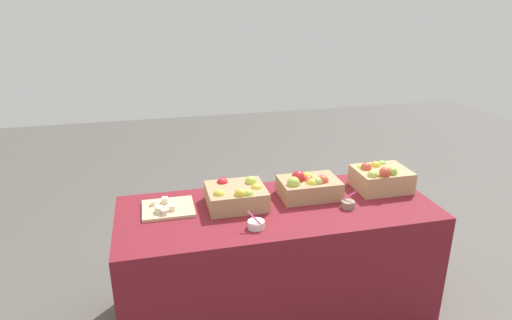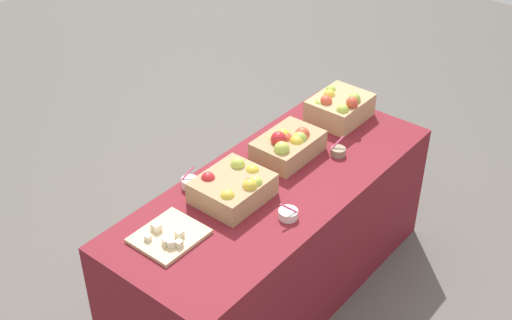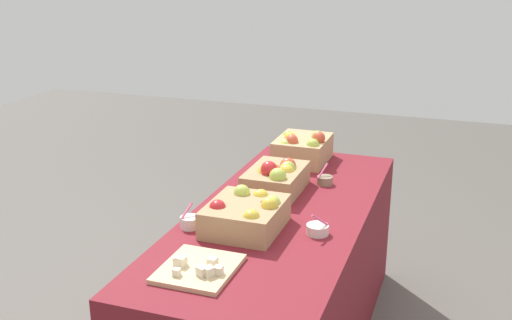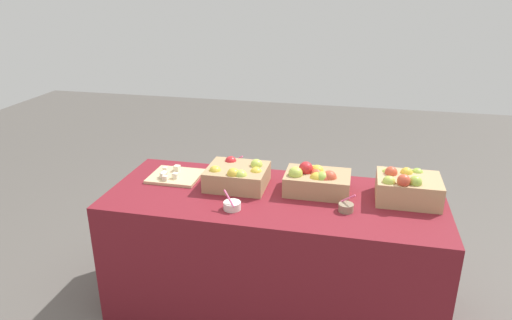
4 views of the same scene
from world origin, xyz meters
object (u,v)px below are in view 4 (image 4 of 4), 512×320
(apple_crate_right, at_px, (238,176))
(cutting_board_back, at_px, (175,176))
(apple_crate_middle, at_px, (316,180))
(sample_bowl_mid, at_px, (236,167))
(sample_bowl_far, at_px, (346,207))
(apple_crate_left, at_px, (407,187))
(sample_bowl_near, at_px, (232,205))

(apple_crate_right, distance_m, cutting_board_back, 0.42)
(apple_crate_middle, xyz_separation_m, apple_crate_right, (-0.46, -0.02, -0.01))
(apple_crate_middle, height_order, sample_bowl_mid, apple_crate_middle)
(apple_crate_right, distance_m, sample_bowl_far, 0.67)
(apple_crate_right, xyz_separation_m, sample_bowl_mid, (-0.07, 0.23, -0.04))
(sample_bowl_mid, bearing_deg, apple_crate_left, -11.50)
(apple_crate_left, xyz_separation_m, apple_crate_middle, (-0.50, -0.00, -0.00))
(sample_bowl_mid, distance_m, sample_bowl_far, 0.82)
(apple_crate_middle, xyz_separation_m, sample_bowl_near, (-0.41, -0.31, -0.05))
(sample_bowl_mid, bearing_deg, sample_bowl_near, -77.38)
(apple_crate_left, bearing_deg, cutting_board_back, 179.40)
(apple_crate_right, height_order, sample_bowl_near, apple_crate_right)
(sample_bowl_mid, height_order, sample_bowl_far, same)
(apple_crate_right, xyz_separation_m, sample_bowl_far, (0.64, -0.18, -0.04))
(apple_crate_middle, bearing_deg, sample_bowl_mid, 158.10)
(apple_crate_middle, relative_size, apple_crate_right, 1.06)
(cutting_board_back, bearing_deg, sample_bowl_far, -11.89)
(cutting_board_back, relative_size, sample_bowl_near, 2.88)
(apple_crate_left, xyz_separation_m, sample_bowl_far, (-0.32, -0.21, -0.06))
(apple_crate_left, distance_m, sample_bowl_mid, 1.05)
(sample_bowl_near, xyz_separation_m, sample_bowl_mid, (-0.12, 0.53, 0.00))
(apple_crate_right, relative_size, sample_bowl_mid, 3.43)
(apple_crate_right, bearing_deg, apple_crate_left, 1.34)
(apple_crate_right, bearing_deg, sample_bowl_mid, 107.02)
(apple_crate_middle, bearing_deg, sample_bowl_far, -48.64)
(sample_bowl_far, bearing_deg, sample_bowl_mid, 149.63)
(sample_bowl_near, height_order, sample_bowl_far, sample_bowl_near)
(apple_crate_middle, height_order, cutting_board_back, apple_crate_middle)
(apple_crate_left, height_order, sample_bowl_far, apple_crate_left)
(apple_crate_left, bearing_deg, sample_bowl_mid, 168.50)
(apple_crate_middle, bearing_deg, sample_bowl_near, -142.90)
(sample_bowl_mid, bearing_deg, cutting_board_back, -150.26)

